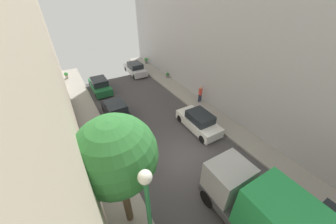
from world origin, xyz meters
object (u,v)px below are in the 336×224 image
(potted_plant_0, at_px, (167,75))
(lamp_post, at_px, (148,208))
(parked_car_left_2, at_px, (116,111))
(pedestrian, at_px, (200,94))
(parked_car_right_4, at_px, (135,69))
(potted_plant_2, at_px, (66,75))
(parked_car_left_3, at_px, (100,86))
(delivery_truck, at_px, (274,224))
(parked_car_right_3, at_px, (199,121))
(street_tree_0, at_px, (116,156))
(potted_plant_4, at_px, (146,60))

(potted_plant_0, height_order, lamp_post, lamp_post)
(parked_car_left_2, distance_m, pedestrian, 8.35)
(parked_car_right_4, bearing_deg, potted_plant_2, 161.27)
(parked_car_left_2, xyz_separation_m, parked_car_right_4, (5.40, 8.68, 0.00))
(parked_car_left_2, relative_size, parked_car_left_3, 1.00)
(parked_car_left_2, distance_m, lamp_post, 11.64)
(parked_car_left_2, relative_size, pedestrian, 2.44)
(potted_plant_2, distance_m, lamp_post, 22.81)
(delivery_truck, relative_size, potted_plant_2, 8.07)
(delivery_truck, xyz_separation_m, lamp_post, (-4.60, 2.23, 2.02))
(pedestrian, distance_m, potted_plant_0, 6.88)
(parked_car_right_3, distance_m, lamp_post, 9.95)
(lamp_post, bearing_deg, potted_plant_2, 92.60)
(street_tree_0, height_order, potted_plant_2, street_tree_0)
(potted_plant_2, xyz_separation_m, lamp_post, (1.02, -22.56, 3.18))
(parked_car_right_3, height_order, parked_car_right_4, same)
(parked_car_left_2, bearing_deg, potted_plant_0, 31.15)
(parked_car_left_2, height_order, potted_plant_0, parked_car_left_2)
(street_tree_0, xyz_separation_m, potted_plant_2, (-0.67, 20.64, -4.14))
(parked_car_right_4, relative_size, potted_plant_2, 5.13)
(pedestrian, height_order, street_tree_0, street_tree_0)
(pedestrian, relative_size, potted_plant_2, 2.10)
(parked_car_left_2, height_order, parked_car_right_3, same)
(delivery_truck, bearing_deg, potted_plant_2, 102.78)
(parked_car_left_2, xyz_separation_m, parked_car_right_3, (5.40, -5.05, 0.00))
(street_tree_0, relative_size, potted_plant_0, 9.09)
(parked_car_left_2, height_order, parked_car_left_3, same)
(lamp_post, bearing_deg, delivery_truck, -25.88)
(potted_plant_0, bearing_deg, parked_car_right_4, 129.02)
(pedestrian, distance_m, potted_plant_4, 13.21)
(parked_car_left_2, height_order, parked_car_right_4, same)
(pedestrian, bearing_deg, potted_plant_2, 129.74)
(parked_car_right_3, bearing_deg, potted_plant_2, 116.69)
(potted_plant_2, bearing_deg, lamp_post, -87.40)
(potted_plant_0, distance_m, potted_plant_2, 12.99)
(parked_car_left_3, xyz_separation_m, street_tree_0, (-2.26, -15.11, 4.04))
(parked_car_right_3, distance_m, pedestrian, 4.26)
(parked_car_right_3, height_order, street_tree_0, street_tree_0)
(delivery_truck, bearing_deg, pedestrian, 64.63)
(parked_car_left_2, distance_m, parked_car_left_3, 5.97)
(parked_car_left_3, distance_m, parked_car_right_4, 6.04)
(parked_car_left_3, relative_size, delivery_truck, 0.64)
(delivery_truck, height_order, potted_plant_0, delivery_truck)
(parked_car_right_3, height_order, potted_plant_4, parked_car_right_3)
(delivery_truck, bearing_deg, parked_car_right_3, 71.86)
(potted_plant_2, height_order, potted_plant_4, potted_plant_4)
(delivery_truck, bearing_deg, parked_car_right_4, 82.99)
(potted_plant_4, height_order, lamp_post, lamp_post)
(parked_car_right_3, height_order, potted_plant_0, parked_car_right_3)
(parked_car_right_3, relative_size, potted_plant_0, 6.11)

